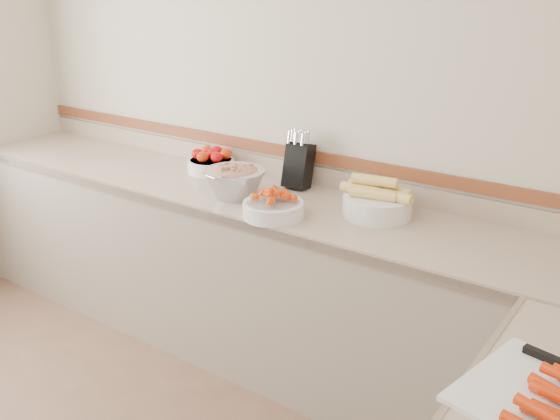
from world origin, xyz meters
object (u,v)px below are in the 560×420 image
Objects in this scene: cherry_tomato_bowl at (273,206)px; rhubarb_bowl at (235,180)px; corn_bowl at (377,201)px; knife_block at (299,164)px; tomato_bowl at (211,162)px.

cherry_tomato_bowl is 0.33m from rhubarb_bowl.
cherry_tomato_bowl is 0.80× the size of corn_bowl.
knife_block reaches higher than corn_bowl.
knife_block is 1.16× the size of tomato_bowl.
knife_block is at bearing 165.45° from corn_bowl.
cherry_tomato_bowl is 0.91× the size of rhubarb_bowl.
knife_block is at bearing 109.07° from cherry_tomato_bowl.
cherry_tomato_bowl is (0.15, -0.42, -0.07)m from knife_block.
tomato_bowl is 0.79m from cherry_tomato_bowl.
tomato_bowl is 1.07m from corn_bowl.
rhubarb_bowl is at bearing -34.15° from tomato_bowl.
knife_block reaches higher than tomato_bowl.
cherry_tomato_bowl is (0.70, -0.37, -0.00)m from tomato_bowl.
rhubarb_bowl reaches higher than tomato_bowl.
corn_bowl reaches higher than cherry_tomato_bowl.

